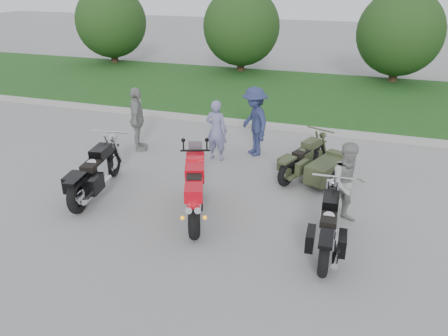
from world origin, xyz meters
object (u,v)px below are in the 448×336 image
(cruiser_right, at_px, (328,228))
(person_grey, at_px, (348,184))
(cruiser_sidecar, at_px, (316,166))
(person_back, at_px, (137,119))
(person_denim, at_px, (255,122))
(sportbike_red, at_px, (195,189))
(person_stripe, at_px, (216,130))
(cruiser_left, at_px, (95,174))

(cruiser_right, xyz_separation_m, person_grey, (0.23, 1.11, 0.38))
(cruiser_sidecar, bearing_deg, person_back, -163.98)
(cruiser_right, height_order, person_denim, person_denim)
(cruiser_right, bearing_deg, sportbike_red, 170.28)
(person_stripe, bearing_deg, person_grey, 152.81)
(cruiser_sidecar, distance_m, person_back, 5.00)
(cruiser_sidecar, height_order, person_denim, person_denim)
(person_grey, bearing_deg, sportbike_red, 166.44)
(cruiser_left, distance_m, person_grey, 5.40)
(sportbike_red, distance_m, cruiser_right, 2.69)
(sportbike_red, bearing_deg, cruiser_right, -27.45)
(cruiser_sidecar, bearing_deg, cruiser_left, -132.18)
(sportbike_red, height_order, person_grey, person_grey)
(cruiser_sidecar, bearing_deg, person_denim, 169.09)
(cruiser_right, bearing_deg, person_denim, 118.58)
(cruiser_left, bearing_deg, cruiser_right, -14.42)
(person_back, bearing_deg, cruiser_sidecar, -119.47)
(person_denim, bearing_deg, cruiser_right, -7.27)
(person_stripe, bearing_deg, sportbike_red, 106.60)
(person_stripe, distance_m, person_grey, 4.13)
(cruiser_sidecar, bearing_deg, person_grey, -43.43)
(person_back, bearing_deg, sportbike_red, -159.83)
(sportbike_red, bearing_deg, person_denim, 65.56)
(person_grey, bearing_deg, cruiser_right, -130.10)
(person_back, bearing_deg, cruiser_left, 164.17)
(cruiser_left, xyz_separation_m, cruiser_sidecar, (4.56, 2.26, -0.11))
(person_grey, bearing_deg, person_stripe, 118.80)
(sportbike_red, height_order, person_back, person_back)
(person_stripe, relative_size, person_back, 0.91)
(cruiser_right, xyz_separation_m, person_denim, (-2.39, 3.97, 0.48))
(cruiser_right, bearing_deg, cruiser_left, 171.33)
(cruiser_sidecar, relative_size, person_denim, 1.10)
(cruiser_right, xyz_separation_m, person_stripe, (-3.25, 3.33, 0.35))
(cruiser_left, relative_size, cruiser_right, 1.09)
(person_stripe, relative_size, person_grey, 0.96)
(cruiser_left, bearing_deg, person_back, 89.95)
(cruiser_left, xyz_separation_m, cruiser_right, (5.13, -0.55, -0.04))
(cruiser_right, bearing_deg, cruiser_sidecar, 99.02)
(cruiser_sidecar, height_order, person_stripe, person_stripe)
(sportbike_red, relative_size, cruiser_left, 0.88)
(cruiser_sidecar, bearing_deg, cruiser_right, -57.03)
(cruiser_sidecar, xyz_separation_m, person_grey, (0.80, -1.71, 0.45))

